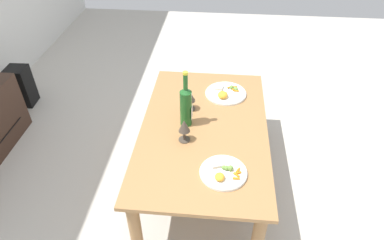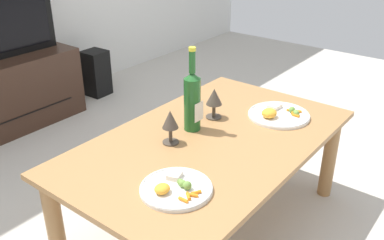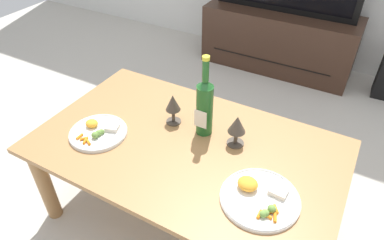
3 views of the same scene
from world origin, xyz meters
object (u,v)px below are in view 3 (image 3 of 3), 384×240
dining_table (187,157)px  wine_bottle (205,105)px  dinner_plate_right (259,197)px  goblet_right (237,126)px  tv_stand (278,40)px  dinner_plate_left (98,132)px  goblet_left (173,104)px

dining_table → wine_bottle: wine_bottle is taller
dinner_plate_right → goblet_right: bearing=129.7°
dining_table → wine_bottle: size_ratio=3.49×
dining_table → dinner_plate_right: (0.38, -0.13, 0.09)m
wine_bottle → tv_stand: bearing=94.7°
dinner_plate_left → dinner_plate_right: (0.77, 0.00, 0.00)m
wine_bottle → dinner_plate_left: wine_bottle is taller
tv_stand → dinner_plate_left: bearing=-98.5°
wine_bottle → dinner_plate_left: size_ratio=1.47×
dining_table → goblet_left: 0.25m
dining_table → goblet_left: goblet_left is taller
dining_table → tv_stand: size_ratio=1.08×
goblet_left → dining_table: bearing=-39.7°
goblet_left → goblet_right: 0.32m
tv_stand → dining_table: bearing=-86.5°
wine_bottle → goblet_right: 0.17m
dinner_plate_left → dinner_plate_right: size_ratio=0.88×
goblet_right → goblet_left: bearing=180.0°
dining_table → tv_stand: bearing=93.5°
wine_bottle → dinner_plate_right: (0.36, -0.25, -0.14)m
tv_stand → dinner_plate_right: bearing=-75.3°
goblet_left → dinner_plate_left: bearing=-136.4°
dining_table → dinner_plate_left: dinner_plate_left is taller
wine_bottle → dinner_plate_left: (-0.41, -0.25, -0.14)m
dinner_plate_left → tv_stand: bearing=81.5°
tv_stand → dinner_plate_left: (-0.28, -1.86, 0.25)m
goblet_left → dinner_plate_left: goblet_left is taller
goblet_left → dinner_plate_right: (0.52, -0.24, -0.09)m
dinner_plate_left → goblet_right: bearing=22.9°
goblet_left → dinner_plate_right: bearing=-24.9°
wine_bottle → goblet_right: (0.16, -0.01, -0.05)m
tv_stand → goblet_left: size_ratio=8.13×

